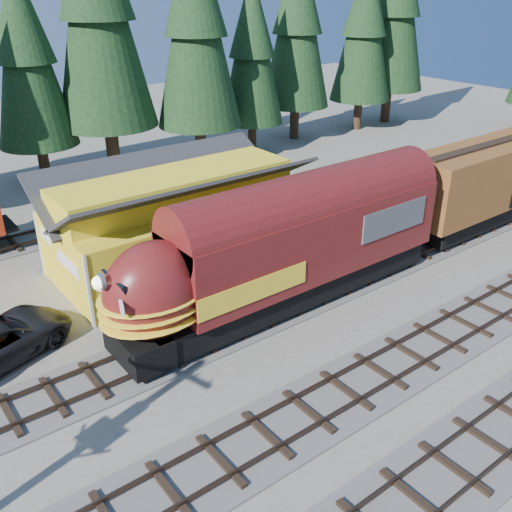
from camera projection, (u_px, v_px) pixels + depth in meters
ground at (319, 360)px, 22.10m from camera, size 120.00×120.00×0.00m
track_siding at (405, 254)px, 30.38m from camera, size 68.00×3.20×0.33m
track_main_south at (509, 300)px, 26.10m from camera, size 68.00×3.20×0.33m
depot at (177, 210)px, 28.26m from camera, size 12.80×7.00×5.30m
conifer_backdrop at (160, 31)px, 38.85m from camera, size 81.00×20.32×17.29m
locomotive at (277, 255)px, 24.39m from camera, size 16.71×3.32×4.54m
boxcar at (499, 177)px, 33.57m from camera, size 14.62×3.13×4.60m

